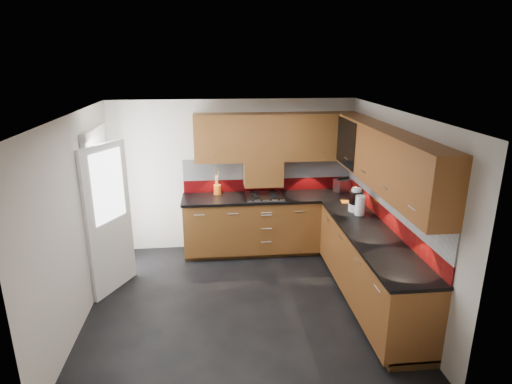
{
  "coord_description": "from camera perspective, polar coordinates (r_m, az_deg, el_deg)",
  "views": [
    {
      "loc": [
        -0.31,
        -4.77,
        3.01
      ],
      "look_at": [
        0.24,
        0.65,
        1.28
      ],
      "focal_mm": 30.0,
      "sensor_mm": 36.0,
      "label": 1
    }
  ],
  "objects": [
    {
      "name": "toaster",
      "position": [
        7.01,
        11.57,
        0.92
      ],
      "size": [
        0.33,
        0.27,
        0.21
      ],
      "color": "silver",
      "rests_on": "countertop"
    },
    {
      "name": "extractor_hood",
      "position": [
        6.67,
        0.97,
        2.59
      ],
      "size": [
        0.6,
        0.33,
        0.4
      ],
      "primitive_type": "cube",
      "color": "brown",
      "rests_on": "room"
    },
    {
      "name": "backsplash",
      "position": [
        6.18,
        9.37,
        0.43
      ],
      "size": [
        2.7,
        3.2,
        0.54
      ],
      "color": "maroon",
      "rests_on": "countertop"
    },
    {
      "name": "glass_cabinet",
      "position": [
        6.28,
        13.19,
        6.64
      ],
      "size": [
        0.32,
        0.8,
        0.66
      ],
      "color": "black",
      "rests_on": "room"
    },
    {
      "name": "utensil_pot",
      "position": [
        6.74,
        -5.17,
        0.52
      ],
      "size": [
        0.12,
        0.12,
        0.43
      ],
      "color": "#D15B13",
      "rests_on": "countertop"
    },
    {
      "name": "food_processor",
      "position": [
        6.12,
        13.17,
        -1.14
      ],
      "size": [
        0.2,
        0.2,
        0.33
      ],
      "color": "white",
      "rests_on": "countertop"
    },
    {
      "name": "orange_cloth",
      "position": [
        6.49,
        11.92,
        -1.29
      ],
      "size": [
        0.16,
        0.14,
        0.02
      ],
      "primitive_type": "cube",
      "rotation": [
        0.0,
        0.0,
        -0.14
      ],
      "color": "orange",
      "rests_on": "countertop"
    },
    {
      "name": "paper_towel",
      "position": [
        5.99,
        13.7,
        -1.74
      ],
      "size": [
        0.16,
        0.16,
        0.27
      ],
      "primitive_type": "cylinder",
      "rotation": [
        0.0,
        0.0,
        0.28
      ],
      "color": "white",
      "rests_on": "countertop"
    },
    {
      "name": "countertop",
      "position": [
        6.01,
        7.72,
        -2.9
      ],
      "size": [
        2.72,
        3.22,
        0.04
      ],
      "color": "black",
      "rests_on": "base_cabinets"
    },
    {
      "name": "gas_hob",
      "position": [
        6.61,
        1.12,
        -0.51
      ],
      "size": [
        0.57,
        0.5,
        0.04
      ],
      "color": "silver",
      "rests_on": "countertop"
    },
    {
      "name": "back_door",
      "position": [
        6.04,
        -19.54,
        -2.55
      ],
      "size": [
        0.42,
        1.19,
        2.04
      ],
      "color": "white",
      "rests_on": "room"
    },
    {
      "name": "room",
      "position": [
        5.01,
        -1.96,
        0.05
      ],
      "size": [
        4.0,
        3.8,
        2.64
      ],
      "color": "black"
    },
    {
      "name": "base_cabinets",
      "position": [
        6.21,
        7.63,
        -7.02
      ],
      "size": [
        2.7,
        3.2,
        0.95
      ],
      "color": "brown",
      "rests_on": "room"
    },
    {
      "name": "upper_cabinets",
      "position": [
        5.87,
        9.59,
        5.86
      ],
      "size": [
        2.5,
        3.2,
        0.72
      ],
      "color": "brown",
      "rests_on": "room"
    }
  ]
}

